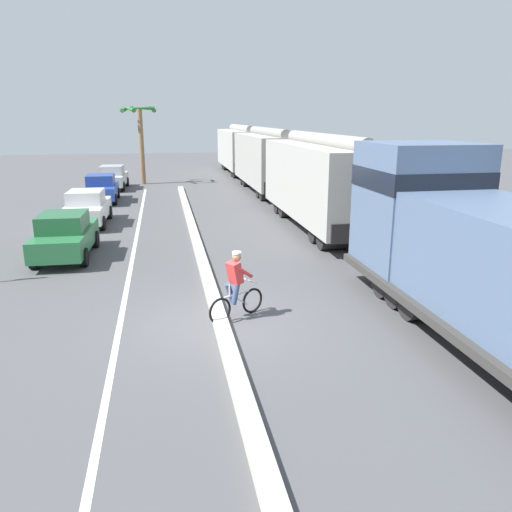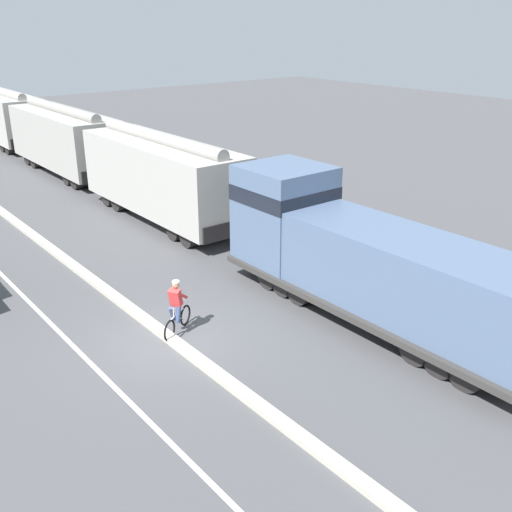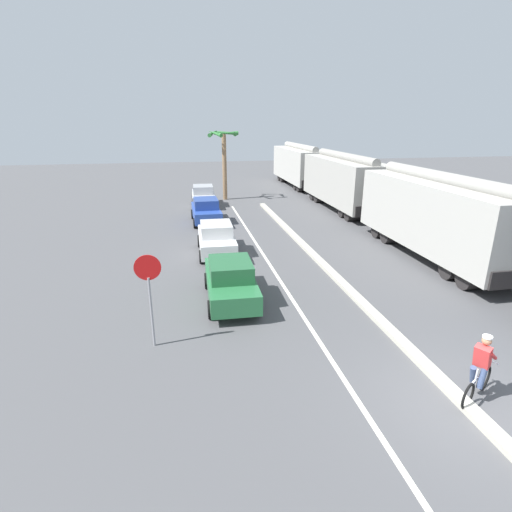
{
  "view_description": "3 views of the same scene",
  "coord_description": "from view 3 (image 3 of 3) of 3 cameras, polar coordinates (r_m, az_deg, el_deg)",
  "views": [
    {
      "loc": [
        -1.21,
        -11.26,
        4.87
      ],
      "look_at": [
        1.16,
        1.4,
        1.26
      ],
      "focal_mm": 35.0,
      "sensor_mm": 36.0,
      "label": 1
    },
    {
      "loc": [
        -7.76,
        -13.87,
        9.02
      ],
      "look_at": [
        3.55,
        0.29,
        1.74
      ],
      "focal_mm": 42.0,
      "sensor_mm": 36.0,
      "label": 2
    },
    {
      "loc": [
        -6.31,
        -6.72,
        6.45
      ],
      "look_at": [
        -3.28,
        9.33,
        0.87
      ],
      "focal_mm": 28.0,
      "sensor_mm": 36.0,
      "label": 3
    }
  ],
  "objects": [
    {
      "name": "parked_car_green",
      "position": [
        14.82,
        -3.66,
        -3.51
      ],
      "size": [
        1.91,
        4.24,
        1.62
      ],
      "color": "#286B3D",
      "rests_on": "ground"
    },
    {
      "name": "median_curb",
      "position": [
        15.56,
        14.36,
        -5.92
      ],
      "size": [
        0.36,
        36.0,
        0.16
      ],
      "primitive_type": "cube",
      "color": "#B2AD9E",
      "rests_on": "ground"
    },
    {
      "name": "hopper_car_lead",
      "position": [
        21.06,
        24.57,
        5.17
      ],
      "size": [
        2.9,
        10.6,
        4.18
      ],
      "color": "#A9A79F",
      "rests_on": "ground"
    },
    {
      "name": "lane_stripe",
      "position": [
        14.78,
        5.79,
        -7.08
      ],
      "size": [
        0.14,
        36.0,
        0.01
      ],
      "primitive_type": "cube",
      "color": "silver",
      "rests_on": "ground"
    },
    {
      "name": "ground_plane",
      "position": [
        11.25,
        27.68,
        -18.6
      ],
      "size": [
        120.0,
        120.0,
        0.0
      ],
      "primitive_type": "plane",
      "color": "#4C4C4F"
    },
    {
      "name": "stop_sign",
      "position": [
        11.83,
        -15.05,
        -3.79
      ],
      "size": [
        0.76,
        0.08,
        2.88
      ],
      "color": "gray",
      "rests_on": "ground"
    },
    {
      "name": "hopper_car_middle",
      "position": [
        31.08,
        12.4,
        10.35
      ],
      "size": [
        2.9,
        10.6,
        4.18
      ],
      "color": "#A09E96",
      "rests_on": "ground"
    },
    {
      "name": "palm_tree_near",
      "position": [
        34.05,
        -4.64,
        15.13
      ],
      "size": [
        2.58,
        2.61,
        5.78
      ],
      "color": "#846647",
      "rests_on": "ground"
    },
    {
      "name": "parked_car_blue",
      "position": [
        26.53,
        -7.15,
        6.46
      ],
      "size": [
        1.89,
        4.23,
        1.62
      ],
      "color": "#28479E",
      "rests_on": "ground"
    },
    {
      "name": "parked_car_silver",
      "position": [
        31.95,
        -7.54,
        8.55
      ],
      "size": [
        1.96,
        4.27,
        1.62
      ],
      "color": "#B7BABF",
      "rests_on": "ground"
    },
    {
      "name": "cyclist",
      "position": [
        11.22,
        29.37,
        -13.98
      ],
      "size": [
        1.49,
        0.94,
        1.71
      ],
      "color": "black",
      "rests_on": "ground"
    },
    {
      "name": "hopper_car_trailing",
      "position": [
        41.92,
        6.19,
        12.78
      ],
      "size": [
        2.9,
        10.6,
        4.18
      ],
      "color": "#ACA9A2",
      "rests_on": "ground"
    },
    {
      "name": "parked_car_white",
      "position": [
        20.14,
        -5.68,
        2.53
      ],
      "size": [
        1.9,
        4.23,
        1.62
      ],
      "color": "silver",
      "rests_on": "ground"
    }
  ]
}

